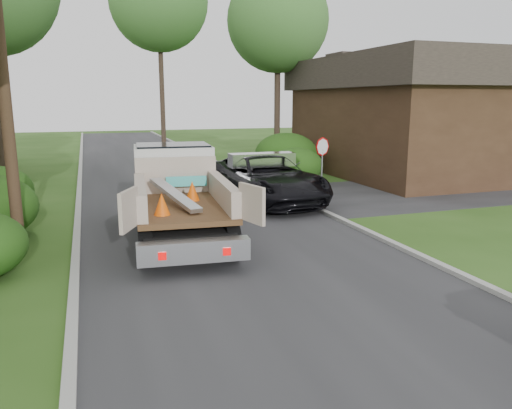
{
  "coord_description": "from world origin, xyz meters",
  "views": [
    {
      "loc": [
        -3.65,
        -8.93,
        3.89
      ],
      "look_at": [
        0.48,
        3.28,
        1.2
      ],
      "focal_mm": 35.0,
      "sensor_mm": 36.0,
      "label": 1
    }
  ],
  "objects_px": {
    "utility_pole": "(0,46)",
    "house_right": "(413,115)",
    "flatbed_truck": "(177,186)",
    "tree_center_far": "(159,2)",
    "black_pickup": "(266,179)",
    "tree_right_far": "(278,21)",
    "stop_sign": "(322,155)"
  },
  "relations": [
    {
      "from": "tree_center_far",
      "to": "flatbed_truck",
      "type": "relative_size",
      "value": 2.11
    },
    {
      "from": "house_right",
      "to": "flatbed_truck",
      "type": "bearing_deg",
      "value": -149.84
    },
    {
      "from": "house_right",
      "to": "tree_center_far",
      "type": "relative_size",
      "value": 0.89
    },
    {
      "from": "stop_sign",
      "to": "flatbed_truck",
      "type": "xyz_separation_m",
      "value": [
        -6.38,
        -3.24,
        -0.4
      ]
    },
    {
      "from": "house_right",
      "to": "tree_right_far",
      "type": "xyz_separation_m",
      "value": [
        -5.5,
        6.0,
        5.32
      ]
    },
    {
      "from": "house_right",
      "to": "tree_center_far",
      "type": "xyz_separation_m",
      "value": [
        -11.0,
        16.0,
        7.82
      ]
    },
    {
      "from": "stop_sign",
      "to": "house_right",
      "type": "relative_size",
      "value": 0.19
    },
    {
      "from": "stop_sign",
      "to": "black_pickup",
      "type": "bearing_deg",
      "value": 176.55
    },
    {
      "from": "flatbed_truck",
      "to": "house_right",
      "type": "bearing_deg",
      "value": 35.18
    },
    {
      "from": "tree_center_far",
      "to": "black_pickup",
      "type": "bearing_deg",
      "value": -87.64
    },
    {
      "from": "utility_pole",
      "to": "tree_right_far",
      "type": "xyz_separation_m",
      "value": [
        12.98,
        15.02,
        3.31
      ]
    },
    {
      "from": "tree_center_far",
      "to": "utility_pole",
      "type": "bearing_deg",
      "value": -106.65
    },
    {
      "from": "stop_sign",
      "to": "flatbed_truck",
      "type": "distance_m",
      "value": 7.17
    },
    {
      "from": "utility_pole",
      "to": "house_right",
      "type": "distance_m",
      "value": 20.66
    },
    {
      "from": "tree_right_far",
      "to": "tree_center_far",
      "type": "height_order",
      "value": "tree_center_far"
    },
    {
      "from": "stop_sign",
      "to": "tree_right_far",
      "type": "relative_size",
      "value": 0.22
    },
    {
      "from": "tree_center_far",
      "to": "flatbed_truck",
      "type": "bearing_deg",
      "value": -97.48
    },
    {
      "from": "utility_pole",
      "to": "tree_center_far",
      "type": "xyz_separation_m",
      "value": [
        7.48,
        25.02,
        5.81
      ]
    },
    {
      "from": "tree_right_far",
      "to": "tree_center_far",
      "type": "xyz_separation_m",
      "value": [
        -5.5,
        10.0,
        2.5
      ]
    },
    {
      "from": "stop_sign",
      "to": "tree_center_far",
      "type": "distance_m",
      "value": 23.15
    },
    {
      "from": "house_right",
      "to": "black_pickup",
      "type": "relative_size",
      "value": 1.97
    },
    {
      "from": "stop_sign",
      "to": "tree_right_far",
      "type": "bearing_deg",
      "value": 78.19
    },
    {
      "from": "flatbed_truck",
      "to": "black_pickup",
      "type": "distance_m",
      "value": 5.29
    },
    {
      "from": "utility_pole",
      "to": "tree_right_far",
      "type": "relative_size",
      "value": 0.87
    },
    {
      "from": "flatbed_truck",
      "to": "black_pickup",
      "type": "xyz_separation_m",
      "value": [
        4.04,
        3.38,
        -0.46
      ]
    },
    {
      "from": "tree_right_far",
      "to": "black_pickup",
      "type": "bearing_deg",
      "value": -113.14
    },
    {
      "from": "stop_sign",
      "to": "black_pickup",
      "type": "xyz_separation_m",
      "value": [
        -2.34,
        0.14,
        -0.86
      ]
    },
    {
      "from": "utility_pole",
      "to": "house_right",
      "type": "xyz_separation_m",
      "value": [
        18.48,
        9.02,
        -2.01
      ]
    },
    {
      "from": "utility_pole",
      "to": "house_right",
      "type": "height_order",
      "value": "utility_pole"
    },
    {
      "from": "house_right",
      "to": "black_pickup",
      "type": "height_order",
      "value": "house_right"
    },
    {
      "from": "stop_sign",
      "to": "utility_pole",
      "type": "height_order",
      "value": "utility_pole"
    },
    {
      "from": "black_pickup",
      "to": "flatbed_truck",
      "type": "bearing_deg",
      "value": -144.45
    }
  ]
}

